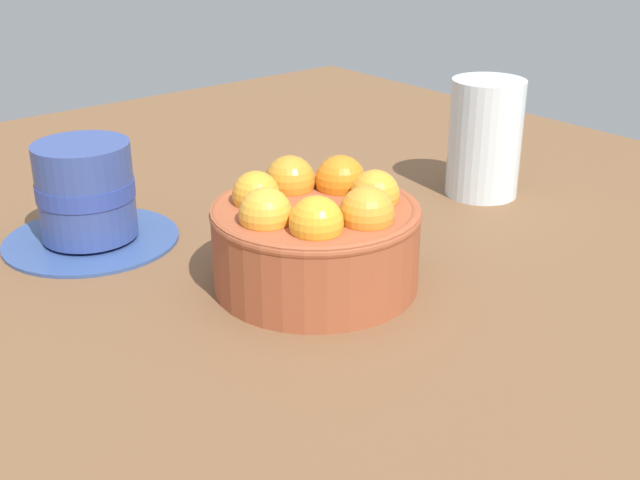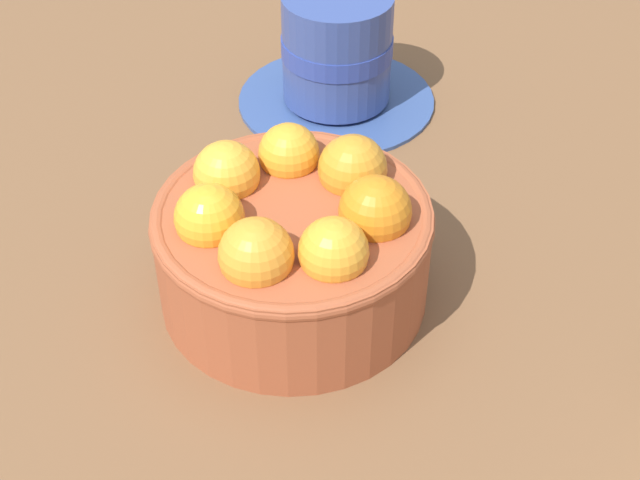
% 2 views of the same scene
% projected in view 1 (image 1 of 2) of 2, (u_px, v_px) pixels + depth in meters
% --- Properties ---
extents(ground_plane, '(1.25, 1.10, 0.03)m').
position_uv_depth(ground_plane, '(316.00, 302.00, 0.64)').
color(ground_plane, brown).
extents(terracotta_bowl, '(0.16, 0.16, 0.09)m').
position_uv_depth(terracotta_bowl, '(316.00, 234.00, 0.62)').
color(terracotta_bowl, '#9E4C2D').
rests_on(terracotta_bowl, ground_plane).
extents(coffee_cup, '(0.15, 0.15, 0.09)m').
position_uv_depth(coffee_cup, '(87.00, 198.00, 0.70)').
color(coffee_cup, '#324B86').
rests_on(coffee_cup, ground_plane).
extents(water_glass, '(0.07, 0.07, 0.12)m').
position_uv_depth(water_glass, '(485.00, 138.00, 0.80)').
color(water_glass, silver).
rests_on(water_glass, ground_plane).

